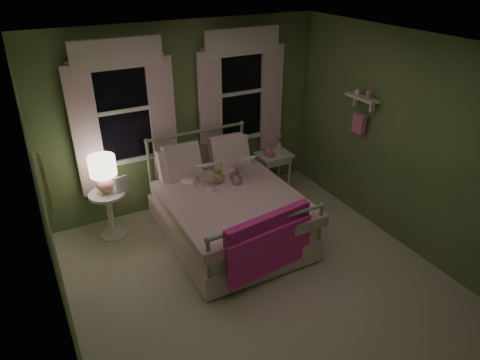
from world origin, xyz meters
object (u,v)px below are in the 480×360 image
bed (227,211)px  nightstand_left (109,208)px  table_lamp (103,171)px  child_right (232,156)px  child_left (193,162)px  nightstand_right (274,160)px  teddy_bear (218,175)px

bed → nightstand_left: size_ratio=3.13×
nightstand_left → table_lamp: bearing=0.0°
child_right → child_left: bearing=17.2°
table_lamp → nightstand_right: size_ratio=0.77×
child_right → nightstand_left: bearing=6.8°
bed → nightstand_right: bed is taller
bed → nightstand_left: (-1.35, 0.72, 0.03)m
nightstand_left → table_lamp: size_ratio=1.32×
child_right → nightstand_right: (0.88, 0.32, -0.38)m
table_lamp → child_left: bearing=-15.6°
nightstand_left → table_lamp: table_lamp is taller
child_right → nightstand_left: child_right is taller
child_right → nightstand_right: child_right is taller
child_left → child_right: bearing=160.7°
teddy_bear → nightstand_right: bearing=22.5°
table_lamp → nightstand_right: (2.51, 0.02, -0.40)m
bed → nightstand_right: size_ratio=3.18×
child_left → nightstand_left: (-1.07, 0.30, -0.54)m
child_right → table_lamp: size_ratio=1.46×
teddy_bear → table_lamp: 1.43m
bed → table_lamp: size_ratio=4.13×
child_left → child_right: child_left is taller
teddy_bear → bed: bearing=-90.0°
child_left → nightstand_left: child_left is taller
teddy_bear → table_lamp: table_lamp is taller
nightstand_left → table_lamp: 0.54m
teddy_bear → nightstand_left: size_ratio=0.46×
nightstand_left → bed: bearing=-28.1°
nightstand_left → nightstand_right: same height
nightstand_left → table_lamp: (0.00, 0.00, 0.54)m
table_lamp → nightstand_right: bearing=0.5°
teddy_bear → nightstand_left: bearing=161.3°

